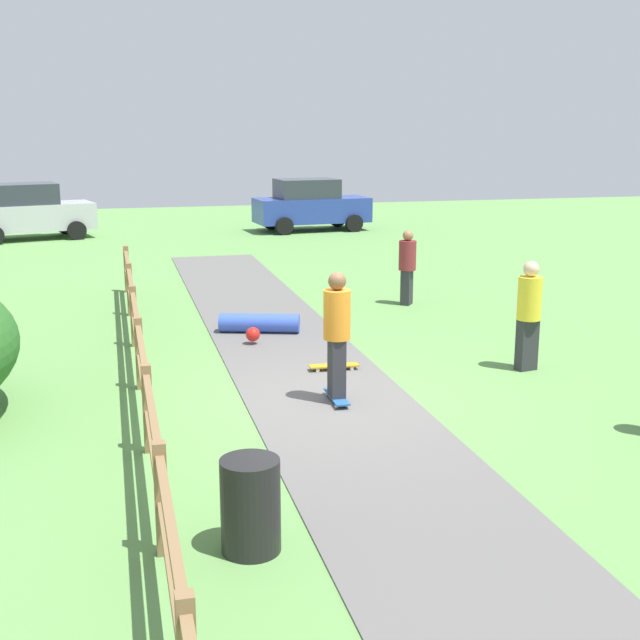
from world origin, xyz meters
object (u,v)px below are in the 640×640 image
at_px(trash_bin, 250,505).
at_px(parked_car_silver, 28,212).
at_px(bystander_maroon, 407,264).
at_px(bystander_yellow, 529,310).
at_px(skater_riding, 337,330).
at_px(parked_car_blue, 311,205).
at_px(skateboard_loose, 334,366).
at_px(skater_fallen, 259,324).

distance_m(trash_bin, parked_car_silver, 23.76).
bearing_deg(bystander_maroon, bystander_yellow, -88.28).
bearing_deg(skater_riding, parked_car_blue, 77.65).
relative_size(skateboard_loose, bystander_yellow, 0.46).
height_order(bystander_maroon, parked_car_silver, parked_car_silver).
distance_m(skater_fallen, parked_car_blue, 15.99).
relative_size(bystander_maroon, parked_car_blue, 0.38).
relative_size(parked_car_silver, parked_car_blue, 1.04).
bearing_deg(parked_car_silver, skater_fallen, -70.70).
xyz_separation_m(trash_bin, bystander_maroon, (5.14, 10.04, 0.45)).
height_order(trash_bin, parked_car_silver, parked_car_silver).
relative_size(bystander_yellow, parked_car_blue, 0.41).
height_order(parked_car_silver, parked_car_blue, same).
distance_m(skater_riding, bystander_yellow, 3.52).
xyz_separation_m(skateboard_loose, parked_car_silver, (-6.10, 17.98, 0.87)).
xyz_separation_m(bystander_maroon, parked_car_silver, (-8.98, 13.40, 0.06)).
bearing_deg(bystander_maroon, skater_fallen, -152.71).
relative_size(trash_bin, skater_riding, 0.48).
height_order(bystander_maroon, parked_car_blue, parked_car_blue).
distance_m(skater_riding, skateboard_loose, 1.87).
relative_size(trash_bin, skater_fallen, 0.58).
height_order(bystander_yellow, parked_car_blue, parked_car_blue).
xyz_separation_m(trash_bin, skater_riding, (1.89, 3.92, 0.62)).
bearing_deg(bystander_yellow, trash_bin, -137.94).
bearing_deg(parked_car_blue, bystander_maroon, -94.35).
height_order(skater_riding, parked_car_silver, parked_car_silver).
height_order(skater_riding, skateboard_loose, skater_riding).
xyz_separation_m(skater_fallen, skateboard_loose, (0.75, -2.71, -0.11)).
relative_size(skater_fallen, bystander_yellow, 0.88).
distance_m(skater_riding, parked_car_blue, 19.99).
bearing_deg(bystander_yellow, parked_car_silver, 116.10).
relative_size(skater_fallen, parked_car_silver, 0.35).
relative_size(skater_riding, parked_car_silver, 0.42).
relative_size(skater_fallen, bystander_maroon, 0.95).
bearing_deg(skater_riding, bystander_yellow, 14.20).
bearing_deg(trash_bin, skater_fallen, 79.52).
relative_size(bystander_maroon, parked_car_silver, 0.37).
xyz_separation_m(skater_fallen, bystander_yellow, (3.79, -3.38, 0.79)).
relative_size(trash_bin, parked_car_silver, 0.20).
bearing_deg(skater_riding, skateboard_loose, 76.39).
height_order(skater_fallen, skateboard_loose, skater_fallen).
relative_size(skater_riding, bystander_maroon, 1.14).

